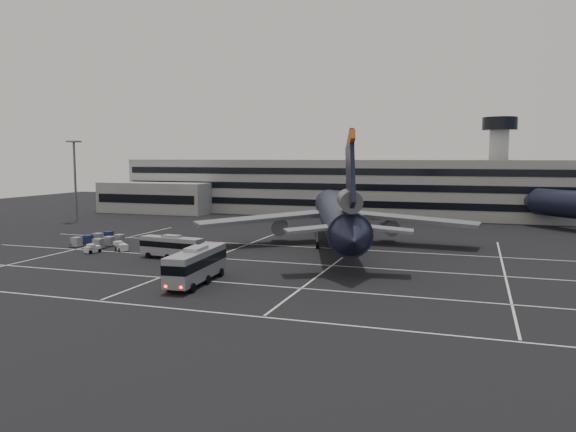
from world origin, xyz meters
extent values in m
plane|color=black|center=(0.00, 0.00, 0.00)|extent=(260.00, 260.00, 0.00)
cube|color=silver|center=(0.00, -22.00, 0.01)|extent=(90.00, 0.25, 0.01)
cube|color=silver|center=(0.00, -10.00, 0.01)|extent=(90.00, 0.25, 0.01)
cube|color=silver|center=(0.00, 4.00, 0.01)|extent=(90.00, 0.25, 0.01)
cube|color=silver|center=(0.00, 18.00, 0.01)|extent=(90.00, 0.25, 0.01)
cube|color=silver|center=(-30.00, 6.00, 0.01)|extent=(0.25, 55.00, 0.01)
cube|color=silver|center=(-6.00, 6.00, 0.01)|extent=(0.25, 55.00, 0.01)
cube|color=silver|center=(12.00, 6.00, 0.01)|extent=(0.25, 55.00, 0.01)
cube|color=silver|center=(34.00, 6.00, 0.01)|extent=(0.25, 55.00, 0.01)
cube|color=gray|center=(0.00, 72.00, 7.00)|extent=(120.00, 18.00, 14.00)
cube|color=black|center=(0.00, 62.95, 3.50)|extent=(118.00, 0.20, 1.60)
cube|color=black|center=(0.00, 62.95, 7.50)|extent=(118.00, 0.20, 1.60)
cube|color=black|center=(0.00, 62.95, 11.20)|extent=(118.00, 0.20, 1.60)
cube|color=gray|center=(-50.00, 60.00, 4.00)|extent=(30.00, 10.00, 8.00)
cylinder|color=gray|center=(35.00, 74.00, 11.00)|extent=(4.40, 4.40, 22.00)
cylinder|color=black|center=(35.00, 74.00, 22.50)|extent=(8.00, 8.00, 3.00)
ellipsoid|color=#38332B|center=(-60.00, 170.00, -10.50)|extent=(196.00, 140.00, 32.00)
ellipsoid|color=#38332B|center=(30.00, 170.00, -13.50)|extent=(252.00, 180.00, 44.00)
cylinder|color=slate|center=(-55.00, 35.00, 9.00)|extent=(0.50, 0.50, 18.00)
cube|color=slate|center=(-55.00, 35.00, 18.10)|extent=(2.40, 2.40, 0.35)
cylinder|color=black|center=(8.76, 20.02, 5.20)|extent=(19.80, 47.46, 5.60)
cone|color=black|center=(0.87, 45.00, 5.20)|extent=(6.70, 5.98, 5.60)
cone|color=black|center=(16.75, -5.25, 5.20)|extent=(6.31, 6.29, 5.04)
cube|color=black|center=(15.69, -1.91, 12.60)|extent=(3.33, 9.18, 10.97)
cube|color=#BE4B19|center=(16.14, -3.34, 16.80)|extent=(1.50, 3.25, 2.24)
cylinder|color=#595B60|center=(15.54, -1.43, 9.30)|extent=(4.38, 6.53, 2.70)
cube|color=slate|center=(11.39, -2.22, 5.80)|extent=(8.11, 6.48, 0.87)
cube|color=slate|center=(19.40, 0.31, 5.80)|extent=(7.78, 3.91, 0.87)
cube|color=slate|center=(-3.76, 18.16, 4.40)|extent=(20.47, 18.25, 1.75)
cylinder|color=#595B60|center=(-1.80, 21.93, 2.70)|extent=(4.23, 6.06, 2.70)
cube|color=slate|center=(20.08, 25.69, 4.40)|extent=(22.36, 7.20, 1.75)
cylinder|color=#595B60|center=(16.32, 27.65, 2.70)|extent=(4.23, 6.06, 2.70)
cylinder|color=slate|center=(4.14, 34.67, 2.20)|extent=(0.44, 0.44, 3.00)
cylinder|color=black|center=(4.14, 34.67, 0.55)|extent=(0.81, 1.20, 1.10)
cylinder|color=slate|center=(6.32, 17.15, 2.20)|extent=(0.44, 0.44, 3.00)
cylinder|color=black|center=(6.32, 17.15, 0.55)|extent=(0.81, 1.20, 1.10)
cylinder|color=slate|center=(12.42, 19.08, 2.20)|extent=(0.44, 0.44, 3.00)
cylinder|color=black|center=(12.42, 19.08, 0.55)|extent=(0.81, 1.20, 1.10)
cone|color=black|center=(41.31, 63.40, 5.20)|extent=(7.18, 7.08, 5.60)
cube|color=#989AA0|center=(-0.26, -11.57, 2.27)|extent=(3.69, 12.35, 3.32)
cube|color=black|center=(-0.26, -11.57, 2.67)|extent=(3.75, 12.42, 1.05)
cube|color=#989AA0|center=(-0.26, -11.57, 4.13)|extent=(2.02, 3.45, 0.39)
cylinder|color=black|center=(-1.31, -15.92, 0.53)|extent=(0.43, 1.09, 1.06)
cylinder|color=black|center=(1.45, -15.71, 0.53)|extent=(0.43, 1.09, 1.06)
cylinder|color=black|center=(-1.64, -11.67, 0.53)|extent=(0.43, 1.09, 1.06)
cylinder|color=black|center=(1.12, -11.46, 0.53)|extent=(0.43, 1.09, 1.06)
cylinder|color=black|center=(-1.96, -7.42, 0.53)|extent=(0.43, 1.09, 1.06)
cylinder|color=black|center=(0.80, -7.21, 0.53)|extent=(0.43, 1.09, 1.06)
cube|color=#FF0C05|center=(-0.68, -17.73, 1.00)|extent=(0.28, 0.11, 0.24)
cube|color=#FF0C05|center=(1.09, -17.59, 1.00)|extent=(0.28, 0.11, 0.24)
cube|color=#989AA0|center=(-11.21, 1.69, 1.81)|extent=(9.91, 3.21, 2.65)
cube|color=black|center=(-11.21, 1.69, 2.13)|extent=(9.97, 3.27, 0.84)
cube|color=#989AA0|center=(-11.21, 1.69, 3.30)|extent=(2.79, 1.68, 0.31)
cylinder|color=black|center=(-7.93, 0.23, 0.42)|extent=(0.87, 0.37, 0.85)
cylinder|color=black|center=(-7.71, 2.43, 0.42)|extent=(0.87, 0.37, 0.85)
cylinder|color=black|center=(-11.32, 0.59, 0.42)|extent=(0.87, 0.37, 0.85)
cylinder|color=black|center=(-11.09, 2.79, 0.42)|extent=(0.87, 0.37, 0.85)
cylinder|color=black|center=(-14.71, 0.94, 0.42)|extent=(0.87, 0.37, 0.85)
cylinder|color=black|center=(-14.48, 3.14, 0.42)|extent=(0.87, 0.37, 0.85)
cube|color=silver|center=(-25.34, 2.16, 0.57)|extent=(1.83, 2.52, 0.93)
cube|color=silver|center=(-25.49, 1.67, 1.18)|extent=(1.35, 1.21, 0.51)
cylinder|color=black|center=(-26.12, 1.53, 0.29)|extent=(0.38, 0.62, 0.58)
cylinder|color=black|center=(-25.04, 1.21, 0.29)|extent=(0.38, 0.62, 0.58)
cylinder|color=black|center=(-25.65, 3.11, 0.29)|extent=(0.38, 0.62, 0.58)
cylinder|color=black|center=(-24.57, 2.79, 0.29)|extent=(0.38, 0.62, 0.58)
cube|color=silver|center=(-22.14, 5.11, 0.61)|extent=(2.76, 2.57, 1.00)
cube|color=silver|center=(-21.70, 4.77, 1.28)|extent=(1.55, 1.59, 0.56)
cylinder|color=black|center=(-21.82, 4.08, 0.31)|extent=(0.64, 0.58, 0.62)
cylinder|color=black|center=(-21.06, 5.04, 0.31)|extent=(0.64, 0.58, 0.62)
cylinder|color=black|center=(-23.22, 5.18, 0.31)|extent=(0.64, 0.58, 0.62)
cylinder|color=black|center=(-22.46, 6.15, 0.31)|extent=(0.64, 0.58, 0.62)
cube|color=#2D2D30|center=(-31.38, 5.91, 0.14)|extent=(1.76, 2.01, 0.16)
cylinder|color=black|center=(-31.38, 5.91, 0.09)|extent=(0.09, 0.18, 0.18)
cube|color=#92959A|center=(-31.38, 5.91, 0.92)|extent=(1.43, 1.43, 1.41)
cube|color=#2D2D30|center=(-26.98, 5.72, 0.14)|extent=(1.76, 2.01, 0.16)
cylinder|color=black|center=(-26.98, 5.72, 0.09)|extent=(0.09, 0.18, 0.18)
cube|color=#92959A|center=(-26.98, 5.72, 0.92)|extent=(1.43, 1.43, 1.41)
cube|color=#2D2D30|center=(-31.26, 8.55, 0.14)|extent=(1.76, 2.01, 0.16)
cylinder|color=black|center=(-31.26, 8.55, 0.09)|extent=(0.09, 0.18, 0.18)
cube|color=#172051|center=(-31.26, 8.55, 0.92)|extent=(1.43, 1.43, 1.41)
cube|color=#2D2D30|center=(-26.86, 8.35, 0.14)|extent=(1.76, 2.01, 0.16)
cylinder|color=black|center=(-26.86, 8.35, 0.09)|extent=(0.09, 0.18, 0.18)
cube|color=#92959A|center=(-26.86, 8.35, 0.92)|extent=(1.43, 1.43, 1.41)
cube|color=#2D2D30|center=(-31.14, 11.19, 0.14)|extent=(1.76, 2.01, 0.16)
cylinder|color=black|center=(-31.14, 11.19, 0.09)|extent=(0.09, 0.18, 0.18)
cube|color=#92959A|center=(-31.14, 11.19, 0.92)|extent=(1.43, 1.43, 1.41)
cube|color=#2D2D30|center=(-26.74, 10.99, 0.14)|extent=(1.76, 2.01, 0.16)
cylinder|color=black|center=(-26.74, 10.99, 0.09)|extent=(0.09, 0.18, 0.18)
cube|color=#92959A|center=(-26.74, 10.99, 0.92)|extent=(1.43, 1.43, 1.41)
cube|color=#2D2D30|center=(-31.02, 13.83, 0.14)|extent=(1.76, 2.01, 0.16)
cylinder|color=black|center=(-31.02, 13.83, 0.09)|extent=(0.09, 0.18, 0.18)
cube|color=#172051|center=(-31.02, 13.83, 0.92)|extent=(1.43, 1.43, 1.41)
camera|label=1|loc=(30.24, -68.88, 14.64)|focal=35.00mm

